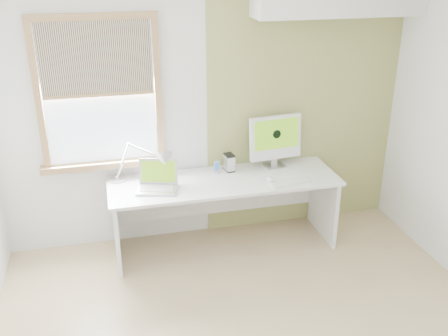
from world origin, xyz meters
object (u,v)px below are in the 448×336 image
object	(u,v)px
external_drive	(229,162)
imac	(275,138)
desk	(223,195)
laptop	(158,182)
desk_lamp	(155,162)

from	to	relation	value
external_drive	imac	bearing A→B (deg)	0.37
desk	imac	distance (m)	0.77
desk	laptop	bearing A→B (deg)	-172.10
laptop	desk	bearing A→B (deg)	7.90
desk_lamp	laptop	distance (m)	0.19
desk_lamp	external_drive	distance (m)	0.75
desk_lamp	imac	xyz separation A→B (m)	(1.21, 0.11, 0.09)
external_drive	imac	size ratio (longest dim) A/B	0.31
desk	desk_lamp	world-z (taller)	desk_lamp
desk_lamp	imac	bearing A→B (deg)	5.11
desk_lamp	external_drive	world-z (taller)	desk_lamp
desk	laptop	world-z (taller)	laptop
desk_lamp	imac	distance (m)	1.22
imac	external_drive	bearing A→B (deg)	-179.63
desk	desk_lamp	size ratio (longest dim) A/B	3.44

